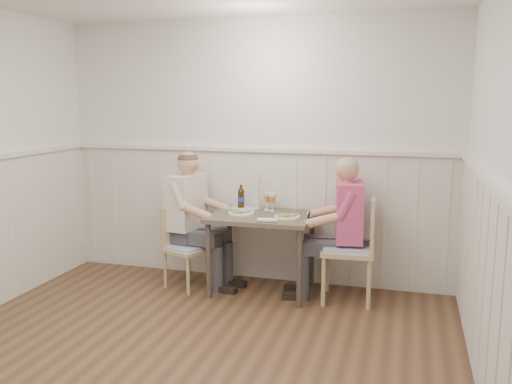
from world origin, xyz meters
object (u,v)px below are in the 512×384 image
diner_cream (191,228)px  grass_vase (258,192)px  chair_left (184,244)px  man_in_pink (344,239)px  chair_right (355,244)px  beer_bottle (241,198)px  dining_table (262,225)px

diner_cream → grass_vase: diner_cream is taller
chair_left → grass_vase: grass_vase is taller
man_in_pink → chair_right: bearing=-20.9°
diner_cream → grass_vase: size_ratio=3.66×
chair_left → beer_bottle: (0.48, 0.31, 0.43)m
man_in_pink → grass_vase: man_in_pink is taller
dining_table → man_in_pink: 0.77m
beer_bottle → chair_left: bearing=-146.9°
grass_vase → beer_bottle: bearing=-174.5°
dining_table → chair_right: size_ratio=0.97×
dining_table → diner_cream: 0.75m
dining_table → grass_vase: grass_vase is taller
beer_bottle → grass_vase: grass_vase is taller
man_in_pink → grass_vase: size_ratio=3.64×
chair_left → beer_bottle: size_ratio=3.38×
chair_right → grass_vase: bearing=164.6°
chair_right → beer_bottle: beer_bottle is taller
man_in_pink → dining_table: bearing=-176.9°
chair_right → beer_bottle: (-1.15, 0.26, 0.32)m
diner_cream → grass_vase: (0.63, 0.22, 0.35)m
diner_cream → beer_bottle: (0.46, 0.21, 0.29)m
grass_vase → man_in_pink: bearing=-14.7°
dining_table → beer_bottle: 0.43m
chair_right → grass_vase: size_ratio=2.65×
grass_vase → dining_table: bearing=-66.8°
dining_table → chair_left: 0.80m
dining_table → man_in_pink: bearing=3.1°
chair_left → man_in_pink: bearing=3.7°
dining_table → chair_right: (0.87, 0.00, -0.12)m
chair_right → diner_cream: diner_cream is taller
beer_bottle → grass_vase: 0.18m
man_in_pink → beer_bottle: size_ratio=5.75×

